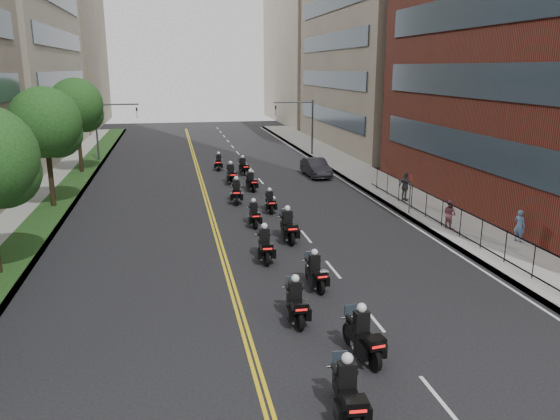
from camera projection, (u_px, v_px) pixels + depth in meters
The scene contains 28 objects.
ground at pixel (325, 412), 14.27m from camera, with size 160.00×160.00×0.00m, color black.
sidewalk_right at pixel (389, 189), 40.24m from camera, with size 4.00×90.00×0.15m, color gray.
sidewalk_left at pixel (44, 204), 35.71m from camera, with size 4.00×90.00×0.15m, color gray.
grass_strip at pixel (57, 202), 35.84m from camera, with size 2.00×90.00×0.04m, color #193D16.
building_right_tan at pixel (397, 9), 60.08m from camera, with size 15.11×28.00×30.00m.
building_right_far at pixel (323, 41), 89.06m from camera, with size 15.00×28.00×26.00m, color gray.
building_left_far at pixel (40, 38), 80.84m from camera, with size 16.00×28.00×26.00m, color #756455.
iron_fence at pixel (471, 228), 27.51m from camera, with size 0.05×28.00×1.50m.
street_trees at pixel (27, 139), 28.54m from camera, with size 4.40×38.40×7.98m.
traffic_signal_right at pixel (303, 119), 54.99m from camera, with size 4.09×0.20×5.60m.
traffic_signal_left at pixel (107, 123), 51.39m from camera, with size 4.09×0.20×5.60m.
motorcycle_0 at pixel (348, 394), 13.84m from camera, with size 0.62×2.43×1.79m.
motorcycle_1 at pixel (363, 337), 16.77m from camera, with size 0.73×2.40×1.78m.
motorcycle_2 at pixel (296, 303), 19.27m from camera, with size 0.54×2.31×1.71m.
motorcycle_3 at pixel (315, 273), 22.19m from camera, with size 0.56×2.21×1.63m.
motorcycle_4 at pixel (265, 246), 25.37m from camera, with size 0.58×2.41×1.78m.
motorcycle_5 at pixel (288, 227), 28.21m from camera, with size 0.59×2.53×1.87m.
motorcycle_6 at pixel (254, 215), 30.94m from camera, with size 0.50×2.16×1.59m.
motorcycle_7 at pixel (270, 202), 33.97m from camera, with size 0.48×2.07×1.52m.
motorcycle_8 at pixel (236, 192), 36.23m from camera, with size 0.68×2.42×1.79m.
motorcycle_9 at pixel (251, 182), 39.82m from camera, with size 0.65×2.15×1.59m.
motorcycle_10 at pixel (231, 175), 42.13m from camera, with size 0.58×2.42×1.78m.
motorcycle_11 at pixel (243, 167), 45.75m from camera, with size 0.67×2.24×1.66m.
motorcycle_12 at pixel (219, 163), 47.98m from camera, with size 0.63×2.16×1.60m.
parked_sedan at pixel (316, 168), 45.05m from camera, with size 1.57×4.49×1.48m, color black.
pedestrian_a at pixel (519, 226), 27.63m from camera, with size 0.61×0.40×1.66m, color slate.
pedestrian_b at pixel (450, 214), 29.96m from camera, with size 0.77×0.60×1.59m, color #8B4C55.
pedestrian_c at pixel (405, 187), 36.19m from camera, with size 1.10×0.46×1.87m, color #45444D.
Camera 1 is at (-3.60, -12.00, 8.74)m, focal length 35.00 mm.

